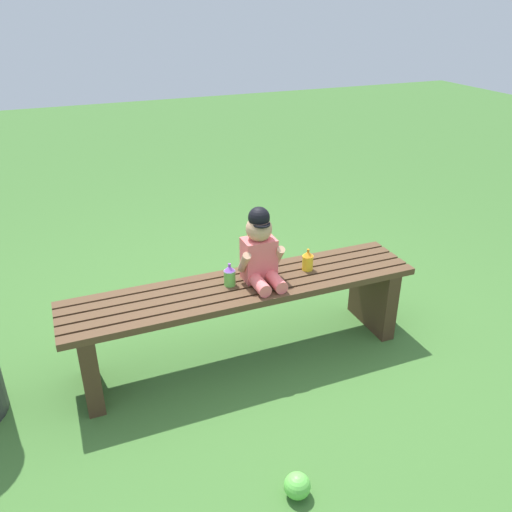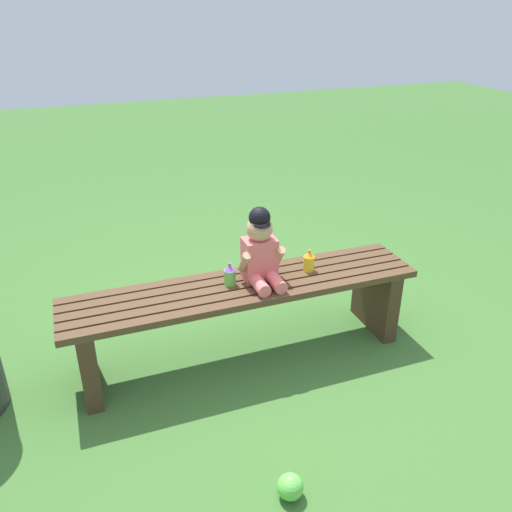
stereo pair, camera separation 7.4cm
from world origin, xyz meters
TOP-DOWN VIEW (x-y plane):
  - ground_plane at (0.00, 0.00)m, footprint 16.00×16.00m
  - park_bench at (0.00, -0.00)m, footprint 1.88×0.38m
  - child_figure at (0.10, 0.01)m, footprint 0.23×0.27m
  - sippy_cup_left at (-0.07, 0.02)m, footprint 0.06×0.06m
  - sippy_cup_right at (0.38, 0.02)m, footprint 0.06×0.06m
  - toy_ball at (-0.13, -0.94)m, footprint 0.11×0.11m

SIDE VIEW (x-z plane):
  - ground_plane at x=0.00m, z-range 0.00..0.00m
  - toy_ball at x=-0.13m, z-range 0.00..0.11m
  - park_bench at x=0.00m, z-range 0.09..0.54m
  - sippy_cup_left at x=-0.07m, z-range 0.45..0.57m
  - sippy_cup_right at x=0.38m, z-range 0.45..0.57m
  - child_figure at x=0.10m, z-range 0.43..0.83m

